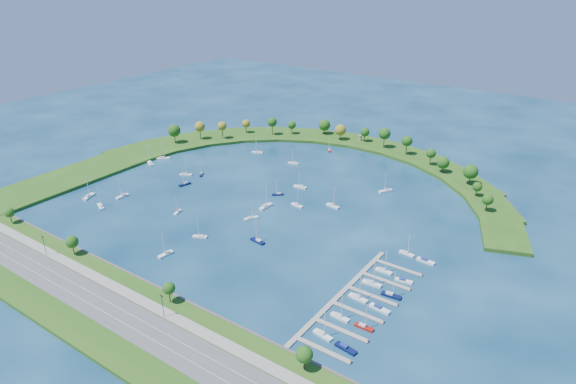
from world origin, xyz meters
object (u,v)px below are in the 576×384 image
Objects in this scene: moored_boat_2 at (257,152)px; docked_boat_4 at (358,297)px; moored_boat_18 at (186,174)px; docked_boat_9 at (404,281)px; docked_boat_5 at (379,309)px; moored_boat_21 at (258,240)px; moored_boat_4 at (185,184)px; moored_boat_12 at (251,218)px; docked_boat_1 at (346,348)px; docked_boat_6 at (372,283)px; moored_boat_10 at (122,196)px; docked_boat_0 at (323,334)px; harbor_tower at (360,138)px; moored_boat_7 at (200,236)px; docked_boat_2 at (340,316)px; moored_boat_9 at (201,174)px; moored_boat_14 at (163,158)px; moored_boat_6 at (293,163)px; moored_boat_8 at (278,194)px; moored_boat_11 at (178,211)px; moored_boat_19 at (266,206)px; docked_boat_10 at (407,253)px; docked_boat_11 at (426,261)px; moored_boat_13 at (300,186)px; moored_boat_0 at (166,253)px; moored_boat_5 at (101,206)px; moored_boat_16 at (297,205)px; docked_boat_3 at (364,326)px; moored_boat_20 at (333,205)px; moored_boat_1 at (150,163)px; docked_boat_7 at (391,295)px; moored_boat_3 at (386,190)px; dock_system at (356,300)px; moored_boat_15 at (329,150)px; docked_boat_8 at (384,270)px.

docked_boat_4 reaches higher than moored_boat_2.
moored_boat_18 reaches higher than docked_boat_9.
moored_boat_21 is at bearing 174.49° from docked_boat_5.
moored_boat_4 is 1.04× the size of moored_boat_12.
docked_boat_1 is 0.70× the size of docked_boat_6.
moored_boat_10 is 1.01× the size of docked_boat_0.
harbor_tower is 0.37× the size of moored_boat_2.
moored_boat_7 is 0.91× the size of docked_boat_2.
moored_boat_14 is (-42.59, 5.91, 0.11)m from moored_boat_9.
moored_boat_8 is (21.42, -47.96, -0.02)m from moored_boat_6.
moored_boat_21 is at bearing 173.22° from docked_boat_4.
moored_boat_11 is 88.31m from moored_boat_14.
moored_boat_19 is (63.84, -14.32, 0.11)m from moored_boat_9.
docked_boat_10 is 10.04m from docked_boat_11.
moored_boat_13 is at bearing 112.38° from moored_boat_6.
moored_boat_0 is 1.09× the size of moored_boat_7.
moored_boat_16 is at bearing -120.51° from moored_boat_5.
moored_boat_19 is at bearing 38.64° from moored_boat_9.
docked_boat_4 is (-10.52, 14.99, 0.04)m from docked_boat_3.
moored_boat_5 is at bearing -136.53° from moored_boat_20.
moored_boat_8 is at bearing -148.03° from moored_boat_1.
moored_boat_7 is 78.69m from moored_boat_20.
moored_boat_2 is 0.95× the size of docked_boat_7.
moored_boat_0 is 102.27m from docked_boat_3.
moored_boat_3 is 1.60× the size of docked_boat_9.
dock_system is at bearing 88.51° from moored_boat_4.
moored_boat_19 is 90.38m from docked_boat_6.
moored_boat_14 is (-29.16, 73.88, 0.05)m from moored_boat_5.
moored_boat_15 is at bearing 123.84° from docked_boat_3.
moored_boat_10 reaches higher than moored_boat_0.
harbor_tower is 0.37× the size of docked_boat_0.
moored_boat_21 reaches higher than docked_boat_3.
moored_boat_18 reaches higher than moored_boat_9.
moored_boat_3 reaches higher than docked_boat_11.
moored_boat_0 is at bearing -163.50° from docked_boat_6.
moored_boat_8 is 118.75m from docked_boat_2.
moored_boat_4 is 156.45m from docked_boat_9.
moored_boat_20 is at bearing 124.88° from moored_boat_6.
moored_boat_13 is (60.41, -34.00, 0.01)m from moored_boat_2.
harbor_tower is 170.96m from docked_boat_11.
moored_boat_10 is 0.99× the size of moored_boat_13.
docked_boat_4 is 12.71m from docked_boat_6.
moored_boat_10 is at bearing -144.09° from moored_boat_16.
moored_boat_5 reaches higher than docked_boat_9.
moored_boat_7 is 0.94× the size of docked_boat_8.
docked_boat_0 is 72.89m from docked_boat_10.
moored_boat_2 is 90.84m from moored_boat_19.
moored_boat_1 reaches higher than docked_boat_6.
moored_boat_7 is 0.85× the size of docked_boat_6.
docked_boat_3 is at bearing 143.49° from moored_boat_7.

